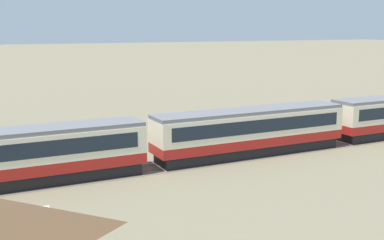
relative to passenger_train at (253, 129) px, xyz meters
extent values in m
cylinder|color=black|center=(12.73, -0.72, -1.75)|extent=(0.90, 0.18, 0.90)
cylinder|color=black|center=(12.73, 0.72, -1.75)|extent=(0.90, 0.18, 0.90)
cube|color=#AD1E19|center=(-0.26, 0.00, -0.90)|extent=(17.46, 3.12, 0.80)
cube|color=beige|center=(-0.26, 0.00, 0.48)|extent=(17.46, 3.12, 1.97)
cube|color=#192330|center=(-0.26, 0.00, 0.58)|extent=(16.07, 3.16, 1.10)
cube|color=slate|center=(-0.26, 0.00, 1.61)|extent=(17.46, 2.93, 0.30)
cube|color=black|center=(-0.26, 0.00, -1.74)|extent=(16.77, 2.68, 0.88)
cylinder|color=black|center=(5.50, -0.72, -1.75)|extent=(0.90, 0.18, 0.90)
cylinder|color=black|center=(5.50, 0.72, -1.75)|extent=(0.90, 0.18, 0.90)
cylinder|color=black|center=(-6.03, -0.72, -1.75)|extent=(0.90, 0.18, 0.90)
cylinder|color=black|center=(-6.03, 0.72, -1.75)|extent=(0.90, 0.18, 0.90)
cube|color=#AD1E19|center=(-19.02, 0.00, -0.90)|extent=(17.46, 3.12, 0.80)
cube|color=beige|center=(-19.02, 0.00, 0.48)|extent=(17.46, 3.12, 1.97)
cube|color=#192330|center=(-19.02, 0.00, 0.58)|extent=(16.07, 3.16, 1.10)
cube|color=slate|center=(-19.02, 0.00, 1.61)|extent=(17.46, 2.93, 0.30)
cube|color=black|center=(-19.02, 0.00, -1.74)|extent=(16.77, 2.68, 0.88)
cylinder|color=black|center=(-13.26, -0.72, -1.75)|extent=(0.90, 0.18, 0.90)
cylinder|color=black|center=(-13.26, 0.72, -1.75)|extent=(0.90, 0.18, 0.90)
cube|color=#665B51|center=(1.14, 0.00, -2.20)|extent=(141.88, 3.60, 0.01)
cube|color=#4C4238|center=(1.14, -0.72, -2.18)|extent=(141.88, 0.12, 0.04)
cube|color=#4C4238|center=(1.14, 0.72, -2.18)|extent=(141.88, 0.12, 0.04)
camera|label=1|loc=(-22.36, -33.74, 8.54)|focal=45.00mm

